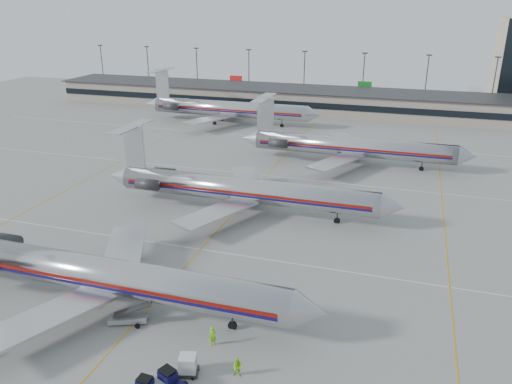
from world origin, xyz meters
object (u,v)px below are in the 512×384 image
at_px(jet_foreground, 96,273).
at_px(jet_second_row, 239,189).
at_px(belt_loader, 129,317).
at_px(uld_container, 188,365).

distance_m(jet_foreground, jet_second_row, 28.18).
bearing_deg(belt_loader, jet_foreground, 134.24).
bearing_deg(jet_second_row, jet_foreground, -102.48).
height_order(jet_second_row, belt_loader, jet_second_row).
bearing_deg(belt_loader, jet_second_row, 66.10).
relative_size(jet_second_row, belt_loader, 10.15).
xyz_separation_m(jet_foreground, uld_container, (13.47, -7.04, -2.62)).
distance_m(jet_foreground, belt_loader, 6.06).
relative_size(jet_foreground, jet_second_row, 1.02).
distance_m(uld_container, belt_loader, 9.90).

